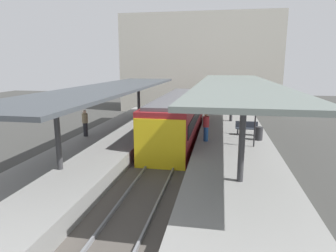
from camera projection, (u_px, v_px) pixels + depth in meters
The scene contains 15 objects.
ground_plane at pixel (167, 160), 17.08m from camera, with size 80.00×80.00×0.00m, color #383835.
platform_left at pixel (104, 149), 17.64m from camera, with size 4.40×28.00×1.00m, color gray.
platform_right at pixel (234, 156), 16.32m from camera, with size 4.40×28.00×1.00m, color gray.
track_ballast at pixel (167, 159), 17.06m from camera, with size 3.20×28.00×0.20m, color #4C4742.
rail_near_side at pixel (155, 155), 17.15m from camera, with size 0.08×28.00×0.14m, color slate.
rail_far_side at pixel (179, 157), 16.90m from camera, with size 0.08×28.00×0.14m, color slate.
commuter_train at pixel (178, 118), 20.94m from camera, with size 2.78×12.87×3.10m.
canopy_left at pixel (110, 89), 18.27m from camera, with size 4.18×21.00×3.09m.
canopy_right at pixel (236, 84), 16.88m from camera, with size 4.18×21.00×3.46m.
platform_bench at pixel (247, 128), 18.94m from camera, with size 1.40×0.41×0.86m.
platform_sign at pixel (255, 118), 15.97m from camera, with size 0.90×0.08×2.21m.
litter_bin at pixel (259, 133), 17.65m from camera, with size 0.44×0.44×0.80m, color #2D2D30.
passenger_near_bench at pixel (206, 126), 17.32m from camera, with size 0.36×0.36×1.69m.
passenger_mid_platform at pixel (85, 123), 18.49m from camera, with size 0.36×0.36×1.68m.
station_building_backdrop at pixel (200, 64), 35.16m from camera, with size 18.00×6.00×11.00m, color beige.
Camera 1 is at (2.96, -16.04, 5.46)m, focal length 31.58 mm.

